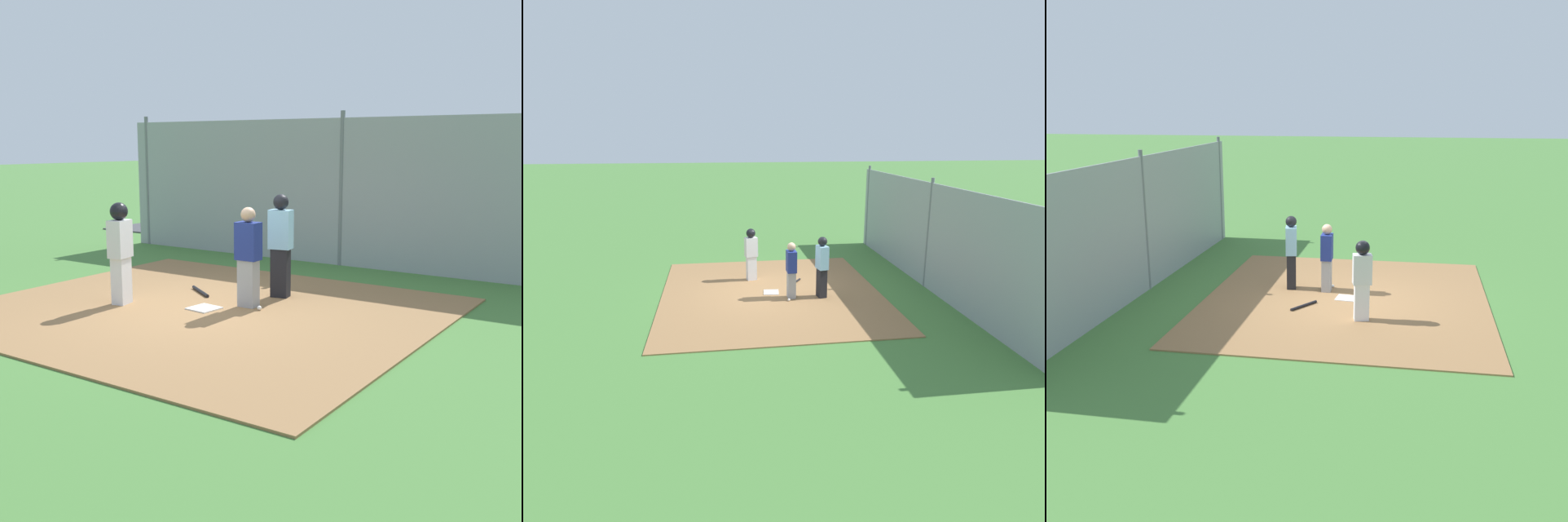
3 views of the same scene
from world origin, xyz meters
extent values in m
plane|color=#477A38|center=(0.00, 0.00, 0.00)|extent=(140.00, 140.00, 0.00)
cube|color=olive|center=(0.00, 0.00, 0.01)|extent=(7.20, 6.40, 0.03)
cube|color=white|center=(0.00, 0.00, 0.04)|extent=(0.48, 0.48, 0.02)
cube|color=#9E9EA3|center=(-0.51, -0.53, 0.42)|extent=(0.30, 0.23, 0.77)
cube|color=navy|center=(-0.51, -0.53, 1.11)|extent=(0.39, 0.27, 0.61)
sphere|color=tan|center=(-0.51, -0.53, 1.53)|extent=(0.24, 0.24, 0.24)
cube|color=black|center=(-0.58, -1.40, 0.45)|extent=(0.34, 0.27, 0.84)
cube|color=#8CC1E0|center=(-0.58, -1.40, 1.21)|extent=(0.42, 0.33, 0.67)
sphere|color=black|center=(-0.58, -1.40, 1.68)|extent=(0.26, 0.26, 0.26)
cube|color=silver|center=(1.36, 0.47, 0.42)|extent=(0.28, 0.34, 0.78)
cube|color=silver|center=(1.36, 0.47, 1.12)|extent=(0.33, 0.43, 0.62)
sphere|color=tan|center=(1.36, 0.47, 1.55)|extent=(0.24, 0.24, 0.24)
sphere|color=black|center=(1.36, 0.47, 1.57)|extent=(0.29, 0.29, 0.29)
cylinder|color=black|center=(0.76, -0.85, 0.06)|extent=(0.70, 0.49, 0.06)
sphere|color=white|center=(-0.80, -0.41, 0.07)|extent=(0.07, 0.07, 0.07)
cube|color=#93999E|center=(0.00, -4.83, 1.60)|extent=(12.00, 0.05, 3.20)
cylinder|color=slate|center=(0.00, -4.83, 1.68)|extent=(0.10, 0.10, 3.35)
cylinder|color=slate|center=(5.70, -4.83, 1.68)|extent=(0.10, 0.10, 3.35)
cube|color=#424247|center=(0.00, -8.82, 0.02)|extent=(18.00, 5.20, 0.04)
cube|color=#B2B2B7|center=(2.86, -9.50, 0.44)|extent=(4.24, 1.80, 0.64)
cube|color=#97979C|center=(2.71, -9.50, 1.04)|extent=(2.35, 1.62, 0.56)
cylinder|color=black|center=(4.25, -8.69, 0.34)|extent=(0.60, 0.19, 0.60)
cylinder|color=black|center=(4.21, -10.39, 0.34)|extent=(0.60, 0.19, 0.60)
cylinder|color=black|center=(1.52, -8.62, 0.34)|extent=(0.60, 0.19, 0.60)
camera|label=1|loc=(-6.39, 7.98, 2.64)|focal=44.87mm
camera|label=2|loc=(-12.80, 1.50, 4.54)|focal=31.48mm
camera|label=3|loc=(13.31, 1.48, 4.39)|focal=41.95mm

